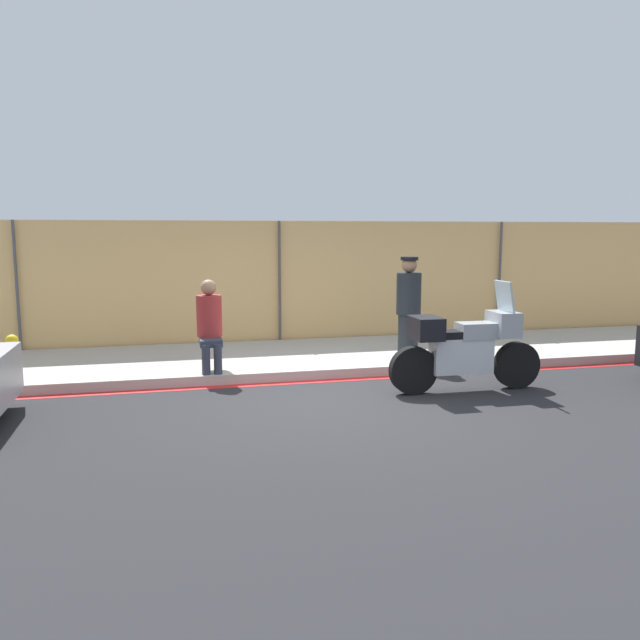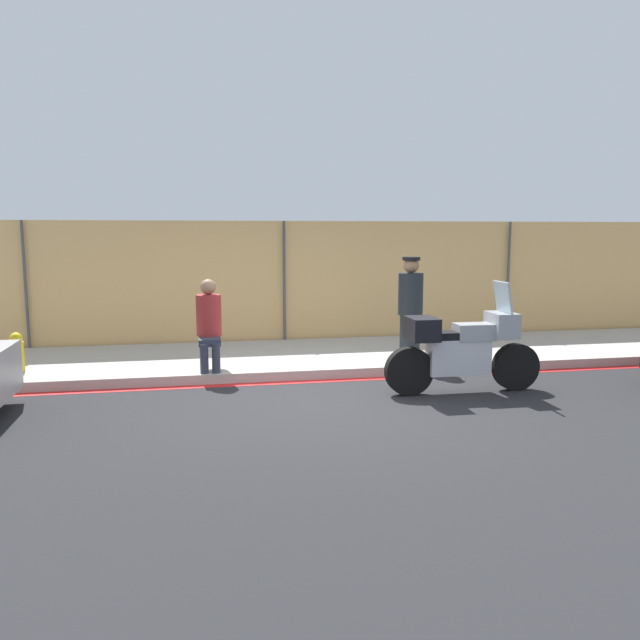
% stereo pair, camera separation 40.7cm
% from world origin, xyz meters
% --- Properties ---
extents(ground_plane, '(120.00, 120.00, 0.00)m').
position_xyz_m(ground_plane, '(0.00, 0.00, 0.00)').
color(ground_plane, '#262628').
extents(sidewalk, '(33.49, 2.73, 0.14)m').
position_xyz_m(sidewalk, '(0.00, 2.46, 0.07)').
color(sidewalk, '#ADA89E').
rests_on(sidewalk, ground_plane).
extents(curb_paint_stripe, '(33.49, 0.18, 0.01)m').
position_xyz_m(curb_paint_stripe, '(0.00, 1.01, 0.00)').
color(curb_paint_stripe, red).
rests_on(curb_paint_stripe, ground_plane).
extents(storefront_fence, '(31.82, 0.17, 2.36)m').
position_xyz_m(storefront_fence, '(0.00, 3.92, 1.18)').
color(storefront_fence, '#E5B26B').
rests_on(storefront_fence, ground_plane).
extents(motorcycle, '(2.17, 0.51, 1.50)m').
position_xyz_m(motorcycle, '(1.89, 0.01, 0.61)').
color(motorcycle, black).
rests_on(motorcycle, ground_plane).
extents(officer_standing, '(0.40, 0.40, 1.61)m').
position_xyz_m(officer_standing, '(1.81, 1.90, 0.96)').
color(officer_standing, '#1E2328').
rests_on(officer_standing, sidewalk).
extents(person_seated_on_curb, '(0.37, 0.68, 1.32)m').
position_xyz_m(person_seated_on_curb, '(-1.43, 1.56, 0.88)').
color(person_seated_on_curb, '#2D3342').
rests_on(person_seated_on_curb, sidewalk).
extents(fire_hydrant, '(0.20, 0.25, 0.57)m').
position_xyz_m(fire_hydrant, '(-4.19, 1.89, 0.42)').
color(fire_hydrant, gold).
rests_on(fire_hydrant, sidewalk).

